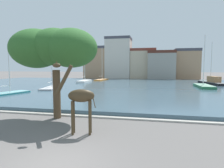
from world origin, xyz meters
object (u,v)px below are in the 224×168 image
at_px(sailboat_white, 85,82).
at_px(sailboat_green, 203,87).
at_px(sailboat_black, 210,83).
at_px(sailboat_orange, 102,80).
at_px(giraffe_statue, 79,97).
at_px(sailboat_grey, 52,88).
at_px(sailboat_teal, 11,94).
at_px(shade_tree, 54,49).

height_order(sailboat_white, sailboat_green, sailboat_green).
bearing_deg(sailboat_white, sailboat_black, 0.02).
height_order(sailboat_black, sailboat_white, sailboat_black).
relative_size(sailboat_black, sailboat_orange, 1.09).
bearing_deg(sailboat_orange, giraffe_statue, -77.26).
xyz_separation_m(sailboat_grey, sailboat_teal, (-1.96, -7.01, -0.02)).
xyz_separation_m(sailboat_white, sailboat_green, (23.87, -6.78, 0.03)).
xyz_separation_m(sailboat_black, sailboat_white, (-27.01, -0.01, -0.24)).
relative_size(sailboat_white, sailboat_green, 0.72).
xyz_separation_m(sailboat_grey, sailboat_black, (27.80, 13.57, 0.32)).
bearing_deg(sailboat_white, sailboat_green, -15.86).
xyz_separation_m(sailboat_white, shade_tree, (8.09, -29.07, 4.75)).
relative_size(giraffe_statue, sailboat_orange, 0.46).
xyz_separation_m(sailboat_black, shade_tree, (-18.93, -29.08, 4.51)).
height_order(giraffe_statue, sailboat_white, sailboat_white).
distance_m(sailboat_black, sailboat_teal, 36.19).
distance_m(sailboat_white, shade_tree, 30.54).
distance_m(sailboat_orange, sailboat_white, 7.74).
bearing_deg(shade_tree, sailboat_grey, 119.79).
distance_m(sailboat_orange, sailboat_green, 25.86).
bearing_deg(sailboat_green, sailboat_grey, -164.62).
xyz_separation_m(sailboat_grey, sailboat_green, (24.66, 6.78, 0.11)).
distance_m(sailboat_black, sailboat_green, 7.49).
bearing_deg(shade_tree, sailboat_black, 56.94).
distance_m(sailboat_black, sailboat_orange, 25.85).
relative_size(giraffe_statue, sailboat_teal, 0.62).
relative_size(giraffe_statue, sailboat_black, 0.42).
relative_size(sailboat_orange, sailboat_green, 0.97).
relative_size(sailboat_green, shade_tree, 1.40).
distance_m(giraffe_statue, sailboat_white, 33.84).
height_order(sailboat_white, shade_tree, shade_tree).
height_order(giraffe_statue, sailboat_green, sailboat_green).
height_order(sailboat_black, sailboat_green, sailboat_green).
bearing_deg(giraffe_statue, sailboat_teal, 140.79).
xyz_separation_m(giraffe_statue, sailboat_grey, (-11.92, 18.34, -1.78)).
distance_m(giraffe_statue, shade_tree, 5.16).
xyz_separation_m(sailboat_grey, sailboat_orange, (3.03, 20.97, 0.04)).
distance_m(sailboat_black, shade_tree, 34.99).
bearing_deg(sailboat_black, sailboat_grey, -153.98).
xyz_separation_m(giraffe_statue, sailboat_teal, (-13.88, 11.33, -1.80)).
distance_m(sailboat_teal, shade_tree, 14.59).
bearing_deg(sailboat_orange, sailboat_green, -33.27).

